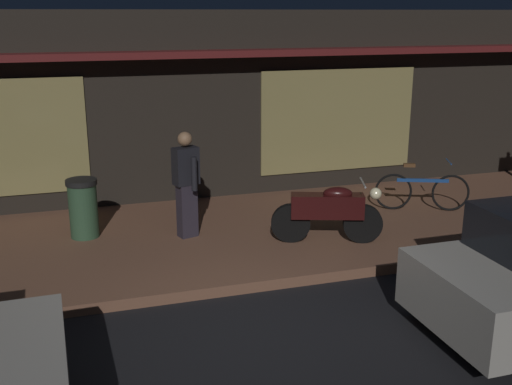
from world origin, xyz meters
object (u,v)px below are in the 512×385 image
object	(u,v)px
person_bystander	(186,182)
trash_bin	(83,208)
motorcycle	(329,211)
bicycle_parked	(422,191)

from	to	relation	value
person_bystander	trash_bin	world-z (taller)	person_bystander
motorcycle	person_bystander	bearing A→B (deg)	155.83
motorcycle	bicycle_parked	world-z (taller)	motorcycle
motorcycle	trash_bin	bearing A→B (deg)	159.00
bicycle_parked	person_bystander	bearing A→B (deg)	-178.85
person_bystander	motorcycle	bearing A→B (deg)	-24.17
motorcycle	person_bystander	distance (m)	2.24
motorcycle	bicycle_parked	distance (m)	2.44
motorcycle	trash_bin	world-z (taller)	motorcycle
bicycle_parked	motorcycle	bearing A→B (deg)	-156.00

